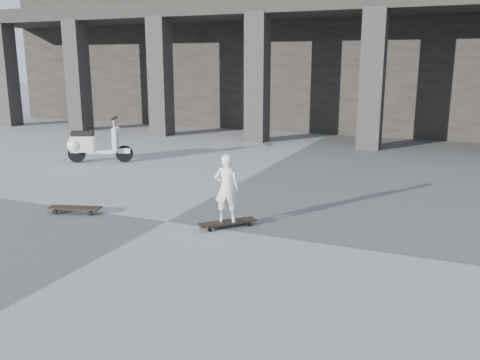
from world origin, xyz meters
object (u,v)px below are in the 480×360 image
at_px(longboard, 227,223).
at_px(skateboard_spare, 75,208).
at_px(scooter, 89,145).
at_px(child, 227,188).

distance_m(longboard, skateboard_spare, 2.73).
relative_size(skateboard_spare, scooter, 0.60).
bearing_deg(child, longboard, 173.71).
relative_size(longboard, child, 0.77).
distance_m(longboard, child, 0.55).
height_order(skateboard_spare, child, child).
height_order(longboard, skateboard_spare, skateboard_spare).
distance_m(skateboard_spare, scooter, 4.63).
height_order(skateboard_spare, scooter, scooter).
height_order(longboard, scooter, scooter).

